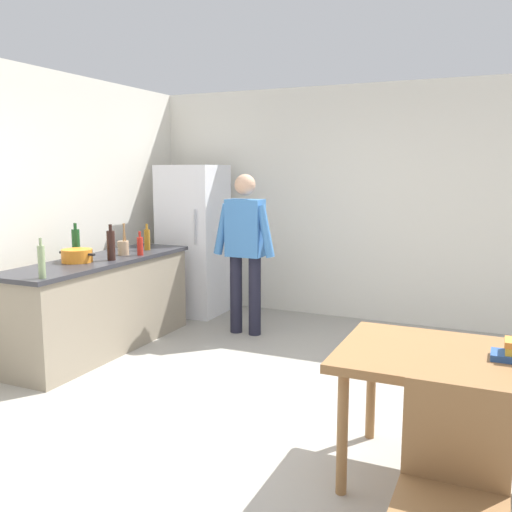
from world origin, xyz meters
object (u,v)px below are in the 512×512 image
person (245,243)px  bottle_sauce_red (140,246)px  bottle_vinegar_tall (42,261)px  utensil_jar (123,247)px  bottle_wine_dark (111,245)px  bottle_oil_amber (147,239)px  cooking_pot (77,256)px  dining_table (469,370)px  chair (452,486)px  bottle_wine_green (76,243)px  refrigerator (194,240)px

person → bottle_sauce_red: 1.09m
person → bottle_vinegar_tall: (-0.81, -2.01, 0.06)m
utensil_jar → bottle_wine_dark: bearing=-72.0°
bottle_oil_amber → cooking_pot: bearing=-98.7°
dining_table → chair: size_ratio=1.54×
person → chair: bearing=-53.0°
utensil_jar → bottle_wine_green: size_ratio=0.94×
cooking_pot → bottle_wine_dark: bottle_wine_dark is taller
dining_table → bottle_sauce_red: (-3.17, 1.44, 0.32)m
chair → dining_table: bearing=79.5°
person → bottle_oil_amber: (-0.97, -0.38, 0.04)m
cooking_pot → bottle_wine_dark: bearing=43.5°
cooking_pot → bottle_wine_dark: size_ratio=1.18×
bottle_vinegar_tall → bottle_sauce_red: bottle_vinegar_tall is taller
cooking_pot → bottle_oil_amber: bottle_oil_amber is taller
refrigerator → utensil_jar: bearing=-91.6°
person → utensil_jar: person is taller
person → bottle_sauce_red: bearing=-139.3°
refrigerator → utensil_jar: 1.32m
cooking_pot → bottle_vinegar_tall: bottle_vinegar_tall is taller
refrigerator → cooking_pot: bearing=-94.9°
utensil_jar → bottle_sauce_red: size_ratio=1.33×
refrigerator → bottle_oil_amber: size_ratio=6.43×
person → bottle_sauce_red: person is taller
refrigerator → bottle_oil_amber: (-0.02, -0.94, 0.12)m
bottle_vinegar_tall → bottle_oil_amber: bearing=95.5°
bottle_wine_green → person: bearing=41.1°
dining_table → bottle_sauce_red: size_ratio=5.83×
bottle_oil_amber → person: bearing=21.5°
dining_table → utensil_jar: (-3.34, 1.38, 0.31)m
chair → bottle_vinegar_tall: (-3.16, 1.10, 0.50)m
bottle_wine_dark → bottle_sauce_red: bearing=80.7°
chair → utensil_jar: 4.11m
utensil_jar → bottle_oil_amber: (0.02, 0.38, 0.04)m
bottle_sauce_red → bottle_oil_amber: bottle_oil_amber is taller
dining_table → bottle_oil_amber: size_ratio=5.00×
utensil_jar → bottle_sauce_red: utensil_jar is taller
utensil_jar → bottle_wine_green: bottle_wine_green is taller
chair → bottle_wine_dark: 3.86m
bottle_vinegar_tall → person: bearing=68.0°
refrigerator → bottle_wine_dark: refrigerator is taller
bottle_wine_dark → utensil_jar: bearing=108.0°
bottle_wine_dark → bottle_oil_amber: bearing=96.9°
person → utensil_jar: bearing=-142.4°
cooking_pot → bottle_sauce_red: size_ratio=1.67×
utensil_jar → bottle_sauce_red: (0.16, 0.05, 0.02)m
chair → bottle_vinegar_tall: bearing=150.3°
bottle_wine_green → bottle_vinegar_tall: bearing=-62.8°
bottle_wine_dark → dining_table: bearing=-18.3°
chair → bottle_wine_green: size_ratio=2.68×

